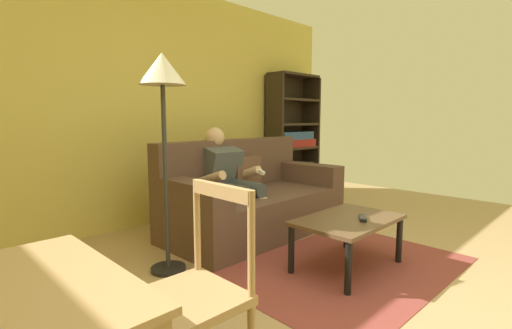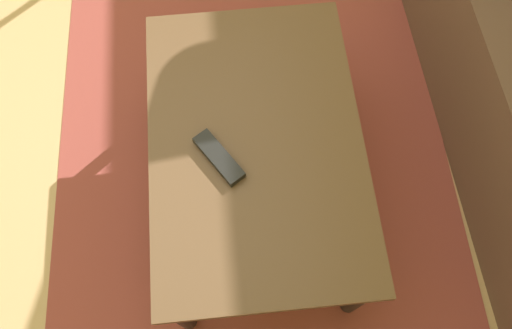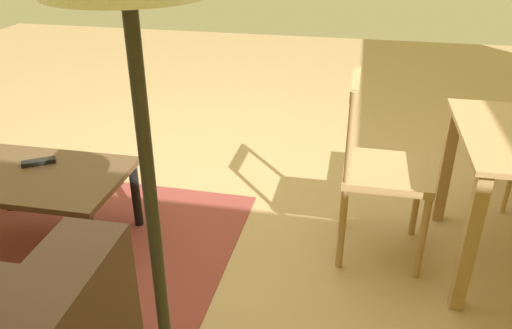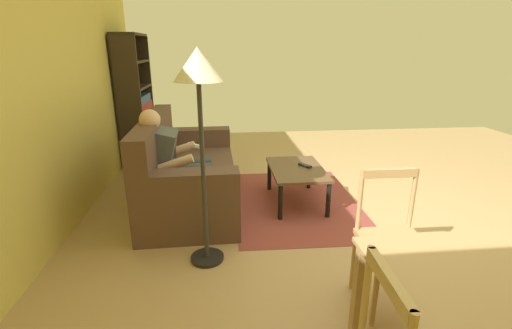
# 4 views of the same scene
# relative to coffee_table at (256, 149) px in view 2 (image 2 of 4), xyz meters

# --- Properties ---
(ground_plane) EXTENTS (8.67, 8.67, 0.00)m
(ground_plane) POSITION_rel_coffee_table_xyz_m (-0.72, -0.78, -0.36)
(ground_plane) COLOR tan
(coffee_table) EXTENTS (0.90, 0.59, 0.42)m
(coffee_table) POSITION_rel_coffee_table_xyz_m (0.00, 0.00, 0.00)
(coffee_table) COLOR brown
(coffee_table) RESTS_ON ground_plane
(tv_remote) EXTENTS (0.17, 0.14, 0.02)m
(tv_remote) POSITION_rel_coffee_table_xyz_m (0.04, -0.10, 0.07)
(tv_remote) COLOR black
(tv_remote) RESTS_ON coffee_table
(area_rug) EXTENTS (2.03, 1.44, 0.01)m
(area_rug) POSITION_rel_coffee_table_xyz_m (-0.00, 0.00, -0.36)
(area_rug) COLOR brown
(area_rug) RESTS_ON ground_plane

